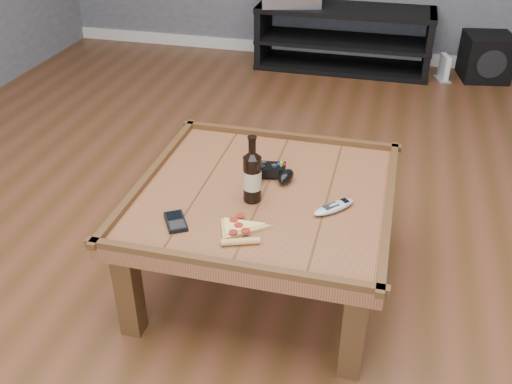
% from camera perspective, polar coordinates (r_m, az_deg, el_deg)
% --- Properties ---
extents(ground, '(6.00, 6.00, 0.00)m').
position_cam_1_polar(ground, '(2.53, 0.76, -8.63)').
color(ground, '#492C15').
rests_on(ground, ground).
extents(baseboard, '(5.00, 0.02, 0.10)m').
position_cam_1_polar(baseboard, '(5.13, 8.87, 13.55)').
color(baseboard, silver).
rests_on(baseboard, ground).
extents(coffee_table, '(1.03, 1.03, 0.48)m').
position_cam_1_polar(coffee_table, '(2.29, 0.83, -1.20)').
color(coffee_table, '#5B321A').
rests_on(coffee_table, ground).
extents(media_console, '(1.40, 0.45, 0.50)m').
position_cam_1_polar(media_console, '(4.85, 8.73, 14.89)').
color(media_console, black).
rests_on(media_console, ground).
extents(beer_bottle, '(0.07, 0.07, 0.27)m').
position_cam_1_polar(beer_bottle, '(2.15, -0.38, 1.68)').
color(beer_bottle, black).
rests_on(beer_bottle, coffee_table).
extents(game_controller, '(0.21, 0.16, 0.06)m').
position_cam_1_polar(game_controller, '(2.33, 1.48, 1.90)').
color(game_controller, black).
rests_on(game_controller, coffee_table).
extents(pizza_slice, '(0.22, 0.28, 0.03)m').
position_cam_1_polar(pizza_slice, '(2.04, -1.73, -3.76)').
color(pizza_slice, tan).
rests_on(pizza_slice, coffee_table).
extents(smartphone, '(0.12, 0.14, 0.02)m').
position_cam_1_polar(smartphone, '(2.10, -8.03, -2.94)').
color(smartphone, black).
rests_on(smartphone, coffee_table).
extents(remote_control, '(0.17, 0.18, 0.03)m').
position_cam_1_polar(remote_control, '(2.16, 7.80, -1.50)').
color(remote_control, '#989DA6').
rests_on(remote_control, coffee_table).
extents(subwoofer, '(0.40, 0.40, 0.35)m').
position_cam_1_polar(subwoofer, '(4.94, 22.00, 12.42)').
color(subwoofer, black).
rests_on(subwoofer, ground).
extents(game_console, '(0.14, 0.18, 0.20)m').
position_cam_1_polar(game_console, '(4.81, 18.27, 11.61)').
color(game_console, gray).
rests_on(game_console, ground).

